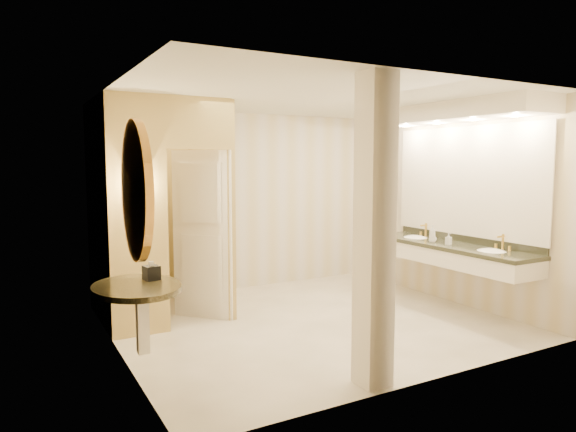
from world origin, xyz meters
The scene contains 16 objects.
floor centered at (0.00, 0.00, 0.00)m, with size 4.50×4.50×0.00m, color white.
ceiling centered at (0.00, 0.00, 2.70)m, with size 4.50×4.50×0.00m, color silver.
wall_back centered at (0.00, 2.00, 1.35)m, with size 4.50×0.02×2.70m, color beige.
wall_front centered at (0.00, -2.00, 1.35)m, with size 4.50×0.02×2.70m, color beige.
wall_left centered at (-2.25, 0.00, 1.35)m, with size 0.02×4.00×2.70m, color beige.
wall_right centered at (2.25, 0.00, 1.35)m, with size 0.02×4.00×2.70m, color beige.
toilet_closet centered at (-1.14, 0.96, 1.39)m, with size 1.50×1.55×2.70m.
wall_sconce centered at (-1.93, 0.43, 1.73)m, with size 0.14×0.14×0.42m.
vanity centered at (1.98, -0.40, 1.63)m, with size 0.75×2.64×2.09m.
console_shelf centered at (-2.21, -0.74, 1.34)m, with size 0.95×0.95×1.93m.
pillar centered at (-0.45, -1.80, 1.35)m, with size 0.26×0.26×2.70m, color white.
tissue_box centered at (-2.07, -0.61, 0.94)m, with size 0.13×0.13×0.13m, color black.
toilet centered at (-1.95, 1.33, 0.33)m, with size 0.37×0.65×0.67m, color white.
soap_bottle_a centered at (1.87, -0.44, 0.95)m, with size 0.07×0.07×0.15m, color beige.
soap_bottle_b centered at (1.88, -0.17, 0.93)m, with size 0.09×0.09×0.11m, color silver.
soap_bottle_c centered at (1.83, -0.19, 0.99)m, with size 0.09×0.09×0.23m, color #C6B28C.
Camera 1 is at (-3.21, -5.24, 1.94)m, focal length 32.00 mm.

